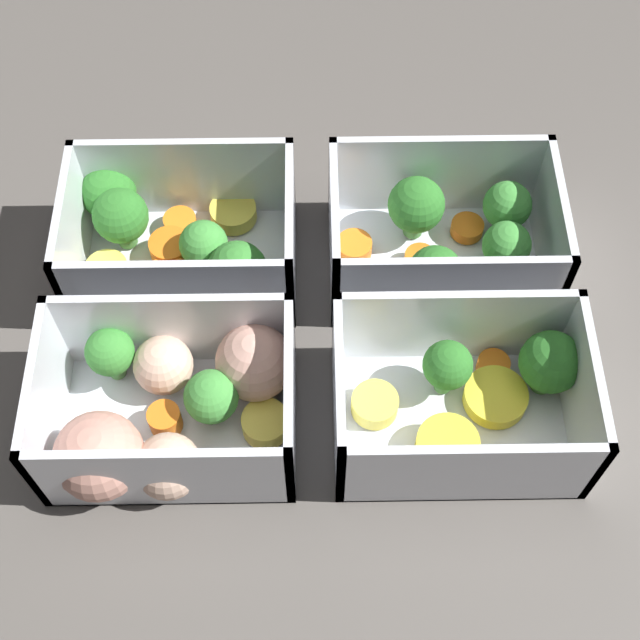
{
  "coord_description": "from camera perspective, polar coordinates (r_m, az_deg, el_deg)",
  "views": [
    {
      "loc": [
        -0.0,
        -0.29,
        0.5
      ],
      "look_at": [
        0.0,
        0.0,
        0.02
      ],
      "focal_mm": 50.0,
      "sensor_mm": 36.0,
      "label": 1
    }
  ],
  "objects": [
    {
      "name": "container_near_left",
      "position": [
        0.53,
        -9.1,
        -5.61
      ],
      "size": [
        0.15,
        0.13,
        0.07
      ],
      "color": "silver",
      "rests_on": "ground_plane"
    },
    {
      "name": "ground_plane",
      "position": [
        0.58,
        0.0,
        -1.28
      ],
      "size": [
        4.0,
        4.0,
        0.0
      ],
      "primitive_type": "plane",
      "color": "#56514C"
    },
    {
      "name": "container_near_right",
      "position": [
        0.54,
        10.05,
        -4.79
      ],
      "size": [
        0.15,
        0.1,
        0.07
      ],
      "color": "silver",
      "rests_on": "ground_plane"
    },
    {
      "name": "container_far_right",
      "position": [
        0.59,
        8.49,
        5.34
      ],
      "size": [
        0.15,
        0.1,
        0.07
      ],
      "color": "silver",
      "rests_on": "ground_plane"
    },
    {
      "name": "container_far_left",
      "position": [
        0.59,
        -8.87,
        5.18
      ],
      "size": [
        0.15,
        0.11,
        0.07
      ],
      "color": "silver",
      "rests_on": "ground_plane"
    }
  ]
}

